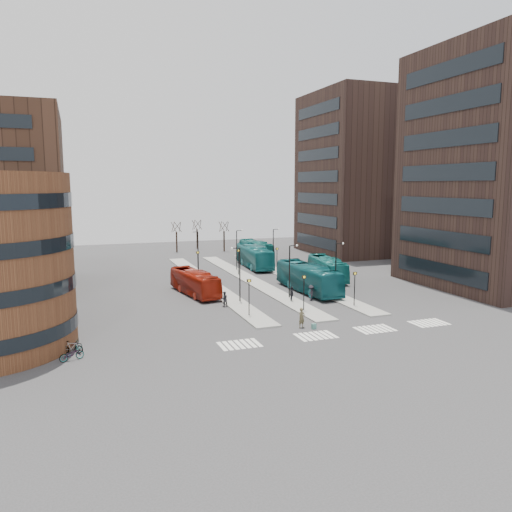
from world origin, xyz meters
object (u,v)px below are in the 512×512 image
object	(u,v)px
teal_bus_c	(327,268)
commuter_c	(311,293)
teal_bus_b	(254,256)
bicycle_near	(72,354)
bicycle_far	(72,345)
red_bus	(195,282)
teal_bus_a	(308,278)
commuter_a	(224,299)
suitcase	(314,326)
bicycle_mid	(72,347)
commuter_b	(292,294)
teal_bus_d	(256,249)
traveller	(302,318)

from	to	relation	value
teal_bus_c	commuter_c	size ratio (longest dim) A/B	6.36
teal_bus_b	bicycle_near	xyz separation A→B (m)	(-27.16, -35.31, -1.27)
commuter_c	bicycle_far	distance (m)	27.14
red_bus	teal_bus_a	size ratio (longest dim) A/B	0.84
commuter_a	bicycle_far	bearing A→B (deg)	29.31
bicycle_near	bicycle_far	xyz separation A→B (m)	(0.00, 2.55, -0.07)
teal_bus_b	commuter_c	xyz separation A→B (m)	(-1.59, -23.68, -0.89)
suitcase	commuter_a	bearing A→B (deg)	118.03
red_bus	bicycle_mid	xyz separation A→B (m)	(-13.80, -17.53, -0.95)
red_bus	commuter_b	bearing A→B (deg)	-48.53
teal_bus_d	commuter_a	xyz separation A→B (m)	(-15.46, -32.75, -0.72)
commuter_b	bicycle_mid	xyz separation A→B (m)	(-23.12, -9.93, -0.38)
teal_bus_c	bicycle_far	bearing A→B (deg)	-139.19
teal_bus_c	bicycle_far	xyz separation A→B (m)	(-33.37, -19.92, -1.12)
teal_bus_b	teal_bus_a	bearing A→B (deg)	-85.74
suitcase	teal_bus_a	size ratio (longest dim) A/B	0.04
suitcase	traveller	bearing A→B (deg)	142.44
suitcase	bicycle_near	world-z (taller)	bicycle_near
suitcase	bicycle_mid	distance (m)	20.78
suitcase	teal_bus_b	world-z (taller)	teal_bus_b
suitcase	teal_bus_c	bearing A→B (deg)	61.19
teal_bus_b	commuter_a	world-z (taller)	teal_bus_b
teal_bus_c	commuter_b	xyz separation A→B (m)	(-10.26, -10.96, -0.65)
commuter_a	red_bus	bearing A→B (deg)	-79.32
teal_bus_c	bicycle_near	distance (m)	40.24
traveller	bicycle_near	bearing A→B (deg)	168.96
teal_bus_b	commuter_b	size ratio (longest dim) A/B	7.06
teal_bus_b	commuter_a	xyz separation A→B (m)	(-11.73, -23.20, -0.92)
teal_bus_b	teal_bus_c	size ratio (longest dim) A/B	1.14
teal_bus_c	commuter_a	world-z (taller)	teal_bus_c
commuter_c	bicycle_mid	size ratio (longest dim) A/B	1.01
teal_bus_b	bicycle_mid	bearing A→B (deg)	-124.80
teal_bus_c	bicycle_mid	xyz separation A→B (m)	(-33.37, -20.89, -1.02)
suitcase	traveller	distance (m)	1.34
commuter_a	bicycle_near	distance (m)	19.62
teal_bus_a	traveller	distance (m)	15.73
commuter_b	commuter_a	bearing A→B (deg)	96.86
bicycle_near	suitcase	bearing A→B (deg)	-107.24
bicycle_mid	suitcase	bearing A→B (deg)	-75.31
teal_bus_b	commuter_b	bearing A→B (deg)	-95.60
commuter_c	bicycle_far	bearing A→B (deg)	-57.89
teal_bus_c	teal_bus_d	distance (m)	22.52
red_bus	commuter_c	world-z (taller)	red_bus
traveller	bicycle_near	world-z (taller)	traveller
bicycle_far	commuter_c	bearing A→B (deg)	-61.16
teal_bus_a	teal_bus_d	size ratio (longest dim) A/B	1.12
suitcase	bicycle_near	xyz separation A→B (m)	(-20.77, -1.23, 0.24)
teal_bus_c	commuter_c	distance (m)	13.37
teal_bus_b	commuter_c	bearing A→B (deg)	-89.80
suitcase	commuter_c	world-z (taller)	commuter_c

